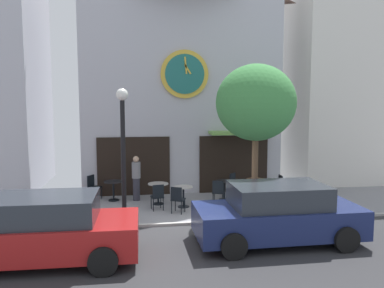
{
  "coord_description": "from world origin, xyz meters",
  "views": [
    {
      "loc": [
        -1.86,
        -11.12,
        3.68
      ],
      "look_at": [
        0.1,
        2.03,
        2.21
      ],
      "focal_mm": 36.15,
      "sensor_mm": 36.0,
      "label": 1
    }
  ],
  "objects_px": {
    "cafe_table_rightmost": "(224,187)",
    "parked_car_red": "(43,230)",
    "cafe_chair_left_end": "(93,185)",
    "pedestrian_grey": "(136,178)",
    "cafe_table_center_left": "(256,185)",
    "cafe_chair_curbside": "(265,190)",
    "street_lamp": "(123,155)",
    "parked_car_navy": "(278,214)",
    "cafe_table_center": "(183,193)",
    "cafe_chair_right_end": "(177,198)",
    "cafe_table_near_curb": "(113,187)",
    "street_tree": "(256,103)",
    "cafe_table_near_door": "(158,189)",
    "cafe_chair_near_lamp": "(235,183)",
    "cafe_chair_by_entrance": "(218,191)",
    "cafe_chair_mid_row": "(278,185)",
    "cafe_chair_under_awning": "(158,195)"
  },
  "relations": [
    {
      "from": "cafe_table_center",
      "to": "cafe_chair_right_end",
      "type": "bearing_deg",
      "value": -111.98
    },
    {
      "from": "parked_car_red",
      "to": "cafe_table_rightmost",
      "type": "bearing_deg",
      "value": 42.25
    },
    {
      "from": "cafe_chair_mid_row",
      "to": "cafe_chair_left_end",
      "type": "relative_size",
      "value": 1.0
    },
    {
      "from": "cafe_chair_near_lamp",
      "to": "street_lamp",
      "type": "bearing_deg",
      "value": -148.07
    },
    {
      "from": "cafe_table_center",
      "to": "cafe_chair_near_lamp",
      "type": "bearing_deg",
      "value": 30.17
    },
    {
      "from": "street_tree",
      "to": "parked_car_red",
      "type": "xyz_separation_m",
      "value": [
        -5.9,
        -2.83,
        -2.87
      ]
    },
    {
      "from": "cafe_chair_right_end",
      "to": "parked_car_red",
      "type": "height_order",
      "value": "parked_car_red"
    },
    {
      "from": "cafe_table_center_left",
      "to": "cafe_chair_curbside",
      "type": "xyz_separation_m",
      "value": [
        0.08,
        -0.81,
        -0.01
      ]
    },
    {
      "from": "street_lamp",
      "to": "parked_car_red",
      "type": "height_order",
      "value": "street_lamp"
    },
    {
      "from": "cafe_table_rightmost",
      "to": "cafe_table_center_left",
      "type": "bearing_deg",
      "value": -0.64
    },
    {
      "from": "cafe_table_center",
      "to": "cafe_chair_by_entrance",
      "type": "xyz_separation_m",
      "value": [
        1.25,
        0.06,
        0.03
      ]
    },
    {
      "from": "cafe_chair_near_lamp",
      "to": "cafe_chair_mid_row",
      "type": "height_order",
      "value": "same"
    },
    {
      "from": "cafe_table_rightmost",
      "to": "cafe_chair_by_entrance",
      "type": "distance_m",
      "value": 0.79
    },
    {
      "from": "parked_car_navy",
      "to": "pedestrian_grey",
      "type": "bearing_deg",
      "value": 126.55
    },
    {
      "from": "cafe_table_center_left",
      "to": "parked_car_navy",
      "type": "bearing_deg",
      "value": -100.74
    },
    {
      "from": "cafe_chair_left_end",
      "to": "pedestrian_grey",
      "type": "height_order",
      "value": "pedestrian_grey"
    },
    {
      "from": "cafe_table_rightmost",
      "to": "parked_car_red",
      "type": "height_order",
      "value": "parked_car_red"
    },
    {
      "from": "cafe_chair_right_end",
      "to": "cafe_chair_under_awning",
      "type": "bearing_deg",
      "value": 143.71
    },
    {
      "from": "cafe_table_near_curb",
      "to": "parked_car_navy",
      "type": "xyz_separation_m",
      "value": [
        4.48,
        -4.99,
        0.24
      ]
    },
    {
      "from": "cafe_table_near_curb",
      "to": "cafe_chair_right_end",
      "type": "xyz_separation_m",
      "value": [
        2.17,
        -2.0,
        0.01
      ]
    },
    {
      "from": "street_tree",
      "to": "cafe_table_center",
      "type": "bearing_deg",
      "value": 148.59
    },
    {
      "from": "cafe_table_rightmost",
      "to": "pedestrian_grey",
      "type": "distance_m",
      "value": 3.3
    },
    {
      "from": "cafe_table_rightmost",
      "to": "cafe_chair_left_end",
      "type": "height_order",
      "value": "cafe_chair_left_end"
    },
    {
      "from": "cafe_table_near_curb",
      "to": "cafe_chair_near_lamp",
      "type": "xyz_separation_m",
      "value": [
        4.63,
        -0.01,
        0.01
      ]
    },
    {
      "from": "cafe_chair_right_end",
      "to": "cafe_chair_near_lamp",
      "type": "bearing_deg",
      "value": 38.97
    },
    {
      "from": "cafe_chair_mid_row",
      "to": "cafe_chair_left_end",
      "type": "height_order",
      "value": "same"
    },
    {
      "from": "cafe_table_center",
      "to": "cafe_chair_near_lamp",
      "type": "xyz_separation_m",
      "value": [
        2.17,
        1.26,
        0.03
      ]
    },
    {
      "from": "cafe_table_rightmost",
      "to": "cafe_chair_near_lamp",
      "type": "xyz_separation_m",
      "value": [
        0.53,
        0.51,
        0.02
      ]
    },
    {
      "from": "cafe_chair_near_lamp",
      "to": "cafe_table_center_left",
      "type": "bearing_deg",
      "value": -37.14
    },
    {
      "from": "cafe_table_rightmost",
      "to": "street_lamp",
      "type": "bearing_deg",
      "value": -150.09
    },
    {
      "from": "street_tree",
      "to": "pedestrian_grey",
      "type": "height_order",
      "value": "street_tree"
    },
    {
      "from": "cafe_table_center",
      "to": "cafe_chair_left_end",
      "type": "bearing_deg",
      "value": 152.88
    },
    {
      "from": "street_tree",
      "to": "parked_car_navy",
      "type": "bearing_deg",
      "value": -93.24
    },
    {
      "from": "cafe_table_center",
      "to": "cafe_table_rightmost",
      "type": "relative_size",
      "value": 1.0
    },
    {
      "from": "cafe_chair_by_entrance",
      "to": "cafe_chair_under_awning",
      "type": "xyz_separation_m",
      "value": [
        -2.17,
        -0.34,
        0.0
      ]
    },
    {
      "from": "cafe_table_center_left",
      "to": "cafe_table_center",
      "type": "bearing_deg",
      "value": -165.48
    },
    {
      "from": "pedestrian_grey",
      "to": "cafe_chair_left_end",
      "type": "bearing_deg",
      "value": 163.13
    },
    {
      "from": "street_tree",
      "to": "parked_car_navy",
      "type": "distance_m",
      "value": 3.75
    },
    {
      "from": "cafe_table_center_left",
      "to": "cafe_chair_near_lamp",
      "type": "bearing_deg",
      "value": 142.86
    },
    {
      "from": "cafe_chair_mid_row",
      "to": "parked_car_red",
      "type": "distance_m",
      "value": 8.87
    },
    {
      "from": "street_lamp",
      "to": "cafe_table_rightmost",
      "type": "height_order",
      "value": "street_lamp"
    },
    {
      "from": "cafe_chair_by_entrance",
      "to": "street_tree",
      "type": "bearing_deg",
      "value": -56.88
    },
    {
      "from": "cafe_chair_curbside",
      "to": "cafe_chair_mid_row",
      "type": "xyz_separation_m",
      "value": [
        0.77,
        0.72,
        0.0
      ]
    },
    {
      "from": "cafe_chair_by_entrance",
      "to": "parked_car_red",
      "type": "distance_m",
      "value": 6.54
    },
    {
      "from": "street_tree",
      "to": "cafe_table_center",
      "type": "xyz_separation_m",
      "value": [
        -2.15,
        1.31,
        -3.13
      ]
    },
    {
      "from": "cafe_chair_under_awning",
      "to": "parked_car_navy",
      "type": "bearing_deg",
      "value": -49.69
    },
    {
      "from": "street_lamp",
      "to": "parked_car_navy",
      "type": "height_order",
      "value": "street_lamp"
    },
    {
      "from": "cafe_chair_curbside",
      "to": "cafe_chair_left_end",
      "type": "height_order",
      "value": "same"
    },
    {
      "from": "street_lamp",
      "to": "pedestrian_grey",
      "type": "height_order",
      "value": "street_lamp"
    },
    {
      "from": "cafe_table_near_door",
      "to": "pedestrian_grey",
      "type": "relative_size",
      "value": 0.46
    }
  ]
}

